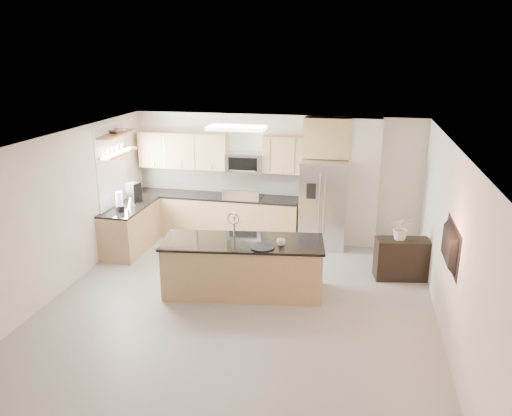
% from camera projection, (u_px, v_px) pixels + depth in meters
% --- Properties ---
extents(floor, '(6.50, 6.50, 0.00)m').
position_uv_depth(floor, '(239.00, 307.00, 7.82)').
color(floor, gray).
rests_on(floor, ground).
extents(ceiling, '(6.00, 6.50, 0.02)m').
position_uv_depth(ceiling, '(237.00, 142.00, 7.04)').
color(ceiling, silver).
rests_on(ceiling, wall_back).
extents(wall_back, '(6.00, 0.02, 2.60)m').
position_uv_depth(wall_back, '(275.00, 177.00, 10.46)').
color(wall_back, beige).
rests_on(wall_back, floor).
extents(wall_front, '(6.00, 0.02, 2.60)m').
position_uv_depth(wall_front, '(149.00, 352.00, 4.40)').
color(wall_front, beige).
rests_on(wall_front, floor).
extents(wall_left, '(0.02, 6.50, 2.60)m').
position_uv_depth(wall_left, '(57.00, 216.00, 8.02)').
color(wall_left, beige).
rests_on(wall_left, floor).
extents(wall_right, '(0.02, 6.50, 2.60)m').
position_uv_depth(wall_right, '(450.00, 244.00, 6.84)').
color(wall_right, beige).
rests_on(wall_right, floor).
extents(back_counter, '(3.55, 0.66, 1.44)m').
position_uv_depth(back_counter, '(216.00, 215.00, 10.65)').
color(back_counter, tan).
rests_on(back_counter, floor).
extents(left_counter, '(0.66, 1.50, 0.92)m').
position_uv_depth(left_counter, '(130.00, 228.00, 9.94)').
color(left_counter, tan).
rests_on(left_counter, floor).
extents(range, '(0.76, 0.64, 1.14)m').
position_uv_depth(range, '(244.00, 217.00, 10.52)').
color(range, black).
rests_on(range, floor).
extents(upper_cabinets, '(3.50, 0.33, 0.75)m').
position_uv_depth(upper_cabinets, '(212.00, 151.00, 10.41)').
color(upper_cabinets, tan).
rests_on(upper_cabinets, wall_back).
extents(microwave, '(0.76, 0.40, 0.40)m').
position_uv_depth(microwave, '(245.00, 162.00, 10.29)').
color(microwave, '#AFAFB1').
rests_on(microwave, upper_cabinets).
extents(refrigerator, '(0.92, 0.78, 1.78)m').
position_uv_depth(refrigerator, '(323.00, 204.00, 10.03)').
color(refrigerator, '#AFAFB1').
rests_on(refrigerator, floor).
extents(partition_column, '(0.60, 0.30, 2.60)m').
position_uv_depth(partition_column, '(363.00, 183.00, 9.96)').
color(partition_column, silver).
rests_on(partition_column, floor).
extents(window, '(0.04, 1.15, 1.65)m').
position_uv_depth(window, '(111.00, 169.00, 9.64)').
color(window, white).
rests_on(window, wall_left).
extents(shelf_lower, '(0.30, 1.20, 0.04)m').
position_uv_depth(shelf_lower, '(118.00, 153.00, 9.61)').
color(shelf_lower, '#95623B').
rests_on(shelf_lower, wall_left).
extents(shelf_upper, '(0.30, 1.20, 0.04)m').
position_uv_depth(shelf_upper, '(117.00, 134.00, 9.50)').
color(shelf_upper, '#95623B').
rests_on(shelf_upper, wall_left).
extents(ceiling_fixture, '(1.00, 0.50, 0.06)m').
position_uv_depth(ceiling_fixture, '(237.00, 128.00, 8.62)').
color(ceiling_fixture, white).
rests_on(ceiling_fixture, ceiling).
extents(island, '(2.71, 1.28, 1.33)m').
position_uv_depth(island, '(243.00, 266.00, 8.18)').
color(island, tan).
rests_on(island, floor).
extents(credenza, '(0.96, 0.54, 0.73)m').
position_uv_depth(credenza, '(402.00, 259.00, 8.70)').
color(credenza, black).
rests_on(credenza, floor).
extents(cup, '(0.15, 0.15, 0.11)m').
position_uv_depth(cup, '(281.00, 242.00, 7.85)').
color(cup, white).
rests_on(cup, island).
extents(platter, '(0.47, 0.47, 0.02)m').
position_uv_depth(platter, '(262.00, 247.00, 7.77)').
color(platter, black).
rests_on(platter, island).
extents(blender, '(0.17, 0.17, 0.39)m').
position_uv_depth(blender, '(120.00, 203.00, 9.42)').
color(blender, black).
rests_on(blender, left_counter).
extents(kettle, '(0.18, 0.18, 0.22)m').
position_uv_depth(kettle, '(131.00, 201.00, 9.76)').
color(kettle, '#AFAFB1').
rests_on(kettle, left_counter).
extents(coffee_maker, '(0.26, 0.29, 0.39)m').
position_uv_depth(coffee_maker, '(134.00, 193.00, 10.04)').
color(coffee_maker, black).
rests_on(coffee_maker, left_counter).
extents(bowl, '(0.51, 0.51, 0.10)m').
position_uv_depth(bowl, '(116.00, 130.00, 9.48)').
color(bowl, '#AFAFB1').
rests_on(bowl, shelf_upper).
extents(flower_vase, '(0.66, 0.60, 0.64)m').
position_uv_depth(flower_vase, '(402.00, 222.00, 8.49)').
color(flower_vase, silver).
rests_on(flower_vase, credenza).
extents(television, '(0.14, 1.08, 0.62)m').
position_uv_depth(television, '(446.00, 246.00, 6.66)').
color(television, black).
rests_on(television, wall_right).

